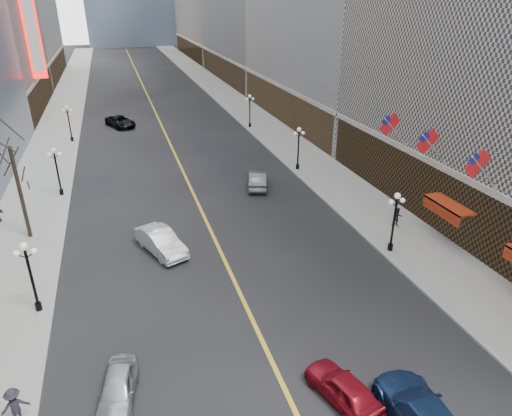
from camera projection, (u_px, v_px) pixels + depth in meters
sidewalk_east at (256, 120)px, 68.44m from camera, size 6.00×230.00×0.15m
sidewalk_west at (57, 135)px, 60.96m from camera, size 6.00×230.00×0.15m
lane_line at (155, 112)px, 73.39m from camera, size 0.25×200.00×0.02m
streetlamp_east_1 at (395, 216)px, 32.02m from camera, size 1.26×0.44×4.52m
streetlamp_east_2 at (299, 144)px, 47.61m from camera, size 1.26×0.44×4.52m
streetlamp_east_3 at (250, 107)px, 63.20m from camera, size 1.26×0.44×4.52m
streetlamp_west_1 at (30, 270)px, 25.71m from camera, size 1.26×0.44×4.52m
streetlamp_west_2 at (57, 167)px, 41.30m from camera, size 1.26×0.44×4.52m
streetlamp_west_3 at (69, 120)px, 56.89m from camera, size 1.26×0.44×4.52m
flag_3 at (479, 166)px, 28.51m from camera, size 2.87×0.12×2.87m
flag_4 at (430, 143)px, 32.84m from camera, size 2.87×0.12×2.87m
flag_5 at (391, 126)px, 37.17m from camera, size 2.87×0.12×2.87m
awning_c at (447, 206)px, 33.10m from camera, size 1.40×4.00×0.93m
theatre_marquee at (33, 35)px, 64.07m from camera, size 2.00×0.55×12.00m
tree_west_far at (13, 161)px, 32.51m from camera, size 3.60×3.60×7.92m
car_nb_near at (118, 388)px, 20.81m from camera, size 2.28×4.19×1.35m
car_nb_mid at (161, 241)px, 32.92m from camera, size 3.54×5.40×1.68m
car_nb_far at (120, 121)px, 64.61m from camera, size 4.58×6.15×1.55m
car_sb_mid at (343, 388)px, 20.81m from camera, size 2.75×4.43×1.41m
car_sb_far at (257, 179)px, 44.22m from camera, size 2.99×5.07×1.58m
ped_east_walk at (397, 217)px, 36.29m from camera, size 0.82×0.50×1.60m
ped_west_walk at (15, 406)px, 19.50m from camera, size 1.23×0.75×1.78m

